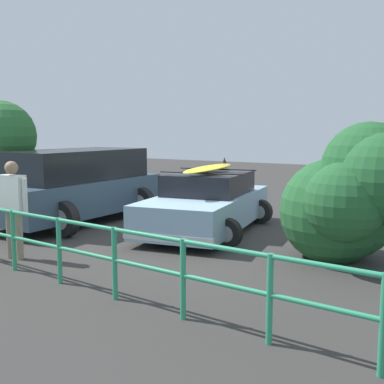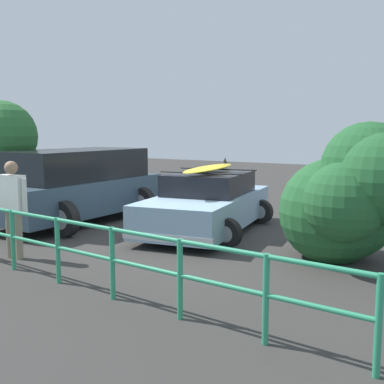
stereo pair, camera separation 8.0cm
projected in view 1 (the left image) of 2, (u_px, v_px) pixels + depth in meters
name	position (u px, v px, depth m)	size (l,w,h in m)	color
ground_plane	(186.00, 237.00, 10.22)	(44.00, 44.00, 0.02)	#383533
sedan_car	(207.00, 203.00, 10.76)	(2.87, 4.55, 1.59)	#8CADC6
suv_car	(75.00, 185.00, 11.76)	(2.82, 4.78, 1.78)	#334756
person_bystander	(13.00, 201.00, 8.36)	(0.67, 0.23, 1.72)	gray
railing_fence	(85.00, 247.00, 6.71)	(8.07, 0.61, 0.98)	#2D9366
bush_near_left	(353.00, 198.00, 8.09)	(2.55, 2.22, 2.49)	brown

